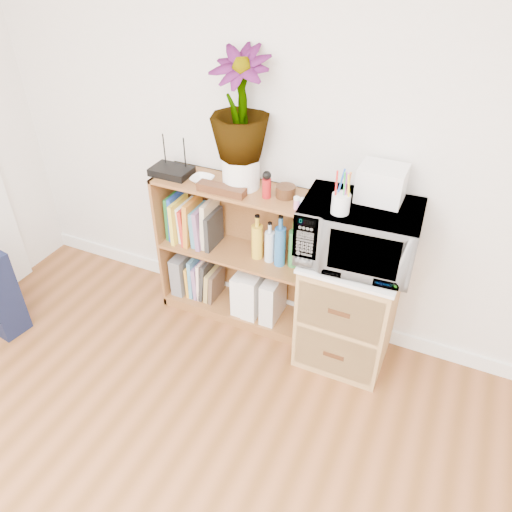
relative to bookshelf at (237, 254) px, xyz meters
The scene contains 21 objects.
skirting_board 0.57m from the bookshelf, 21.80° to the left, with size 4.00×0.02×0.10m, color white.
bookshelf is the anchor object (origin of this frame).
wicker_unit 0.76m from the bookshelf, ahead, with size 0.50×0.45×0.70m, color #9E7542.
microwave 0.86m from the bookshelf, ahead, with size 0.59×0.40×0.33m, color white.
pen_cup 0.93m from the bookshelf, 16.35° to the right, with size 0.09×0.09×0.10m, color white.
small_appliance 1.05m from the bookshelf, ahead, with size 0.23×0.19×0.18m, color white.
router 0.64m from the bookshelf, behind, with size 0.24×0.16×0.04m, color black.
white_bowl 0.53m from the bookshelf, behind, with size 0.13×0.13×0.03m, color white.
plant_pot 0.57m from the bookshelf, 33.83° to the left, with size 0.21×0.21×0.18m, color white.
potted_plant 0.94m from the bookshelf, 33.83° to the left, with size 0.32×0.32×0.58m, color #397C31.
trinket_box 0.51m from the bookshelf, 108.73° to the right, with size 0.28×0.07×0.05m, color #39200F.
kokeshi_doll 0.57m from the bookshelf, 10.61° to the right, with size 0.05×0.05×0.11m, color maroon.
wooden_bowl 0.59m from the bookshelf, ahead, with size 0.11×0.11×0.06m, color #331D0E.
paint_jars 0.68m from the bookshelf, 11.57° to the right, with size 0.12×0.04×0.06m, color pink.
file_box 0.49m from the bookshelf, behind, with size 0.08×0.22×0.28m, color slate.
magazine_holder_left 0.27m from the bookshelf, 11.05° to the right, with size 0.09×0.23×0.29m, color white.
magazine_holder_mid 0.28m from the bookshelf, ahead, with size 0.10×0.24×0.30m, color white.
magazine_holder_right 0.36m from the bookshelf, ahead, with size 0.10×0.24×0.30m, color silver.
cookbooks 0.34m from the bookshelf, behind, with size 0.32×0.20×0.31m.
liquor_bottles 0.37m from the bookshelf, ahead, with size 0.45×0.07×0.32m.
lower_books 0.37m from the bookshelf, behind, with size 0.22×0.19×0.30m.
Camera 1 is at (0.82, -0.16, 2.28)m, focal length 35.00 mm.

